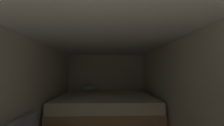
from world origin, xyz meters
name	(u,v)px	position (x,y,z in m)	size (l,w,h in m)	color
wall_back	(106,83)	(0.00, 4.84, 1.01)	(2.77, 0.05, 2.03)	beige
wall_left	(22,97)	(-1.36, 2.13, 1.01)	(0.05, 5.37, 2.03)	beige
wall_right	(185,96)	(1.36, 2.13, 1.01)	(0.05, 5.37, 2.03)	beige
ceiling_slab	(105,35)	(0.00, 2.13, 2.05)	(2.77, 5.37, 0.05)	white
bed	(106,109)	(0.00, 3.73, 0.39)	(2.55, 2.09, 0.98)	tan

